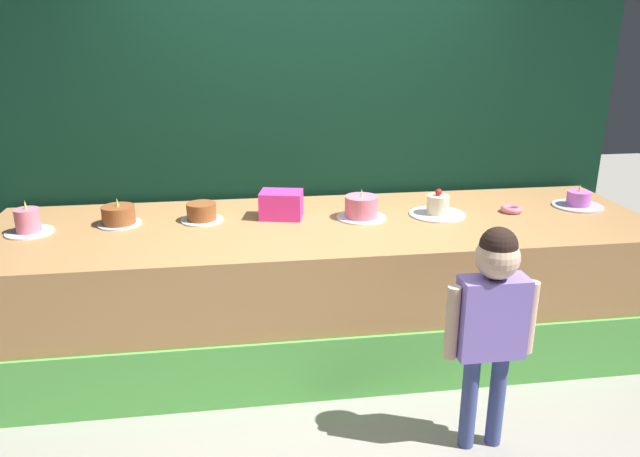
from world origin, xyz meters
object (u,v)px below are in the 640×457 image
child_figure (492,310)px  pink_box (281,205)px  cake_far_left (28,223)px  cake_center_right (361,208)px  donut (511,209)px  cake_center_left (202,213)px  cake_right (438,208)px  cake_left (119,216)px  cake_far_right (578,201)px

child_figure → pink_box: (-0.88, 1.23, 0.19)m
cake_far_left → cake_center_right: bearing=0.1°
donut → cake_center_left: cake_center_left is taller
child_figure → donut: child_figure is taller
cake_right → cake_left: bearing=177.5°
cake_center_left → cake_far_right: (2.48, -0.04, -0.01)m
cake_far_left → cake_center_left: size_ratio=1.04×
cake_far_right → donut: bearing=-173.2°
cake_left → cake_center_right: 1.49m
child_figure → donut: (0.61, 1.13, 0.13)m
cake_left → donut: bearing=-2.3°
cake_right → cake_far_right: bearing=2.8°
cake_center_right → cake_right: bearing=-0.7°
cake_far_left → cake_far_right: 3.48m
pink_box → cake_center_left: size_ratio=0.99×
donut → cake_far_left: cake_far_left is taller
child_figure → cake_center_left: child_figure is taller
cake_center_right → cake_far_right: 1.49m
cake_far_left → cake_center_left: 1.00m
cake_far_left → cake_left: bearing=9.9°
donut → cake_left: 2.49m
donut → cake_far_left: (-2.98, 0.01, 0.04)m
cake_right → donut: bearing=-1.3°
cake_left → cake_center_left: cake_left is taller
child_figure → cake_left: (-1.88, 1.23, 0.16)m
cake_right → cake_far_right: 0.99m
child_figure → cake_far_left: 2.64m
pink_box → donut: (1.49, -0.10, -0.07)m
pink_box → cake_right: bearing=-5.1°
donut → cake_right: 0.50m
cake_far_left → cake_center_right: size_ratio=0.88×
child_figure → cake_far_left: bearing=154.2°
pink_box → cake_left: 0.99m
donut → cake_far_right: cake_far_right is taller
child_figure → cake_right: size_ratio=3.24×
pink_box → donut: bearing=-3.8°
child_figure → cake_center_right: bearing=108.6°
cake_center_right → cake_right: 0.50m
cake_far_left → cake_right: 2.48m
cake_far_left → cake_far_right: size_ratio=0.83×
cake_center_left → cake_far_right: 2.48m
donut → cake_right: bearing=178.7°
pink_box → cake_left: size_ratio=0.99×
child_figure → cake_center_right: child_figure is taller
cake_left → pink_box: bearing=0.0°
cake_far_left → cake_right: bearing=-0.0°
donut → cake_center_right: (-0.99, 0.02, 0.05)m
child_figure → cake_center_right: size_ratio=3.73×
child_figure → cake_right: (0.11, 1.14, 0.16)m
donut → cake_center_left: size_ratio=0.53×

